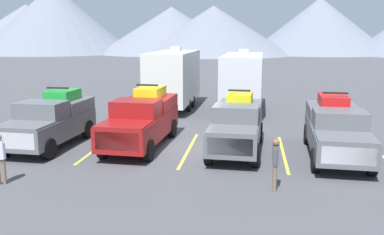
{
  "coord_description": "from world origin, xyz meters",
  "views": [
    {
      "loc": [
        2.55,
        -17.47,
        4.91
      ],
      "look_at": [
        0.0,
        0.74,
        1.2
      ],
      "focal_mm": 39.46,
      "sensor_mm": 36.0,
      "label": 1
    }
  ],
  "objects_px": {
    "pickup_truck_a": "(51,120)",
    "pickup_truck_c": "(237,124)",
    "pickup_truck_b": "(142,119)",
    "pickup_truck_d": "(336,128)",
    "camper_trailer_b": "(242,79)",
    "camper_trailer_a": "(173,77)",
    "person_b": "(275,161)",
    "person_a": "(0,156)"
  },
  "relations": [
    {
      "from": "pickup_truck_a",
      "to": "pickup_truck_c",
      "type": "distance_m",
      "value": 8.15
    },
    {
      "from": "pickup_truck_a",
      "to": "camper_trailer_a",
      "type": "relative_size",
      "value": 0.69
    },
    {
      "from": "camper_trailer_a",
      "to": "person_b",
      "type": "bearing_deg",
      "value": -67.32
    },
    {
      "from": "pickup_truck_d",
      "to": "camper_trailer_b",
      "type": "height_order",
      "value": "camper_trailer_b"
    },
    {
      "from": "pickup_truck_c",
      "to": "camper_trailer_a",
      "type": "height_order",
      "value": "camper_trailer_a"
    },
    {
      "from": "pickup_truck_d",
      "to": "person_a",
      "type": "height_order",
      "value": "pickup_truck_d"
    },
    {
      "from": "pickup_truck_c",
      "to": "camper_trailer_b",
      "type": "distance_m",
      "value": 9.2
    },
    {
      "from": "camper_trailer_b",
      "to": "pickup_truck_b",
      "type": "bearing_deg",
      "value": -115.18
    },
    {
      "from": "pickup_truck_a",
      "to": "camper_trailer_b",
      "type": "relative_size",
      "value": 0.65
    },
    {
      "from": "camper_trailer_b",
      "to": "person_a",
      "type": "xyz_separation_m",
      "value": [
        -7.52,
        -14.27,
        -1.06
      ]
    },
    {
      "from": "camper_trailer_a",
      "to": "camper_trailer_b",
      "type": "relative_size",
      "value": 0.95
    },
    {
      "from": "pickup_truck_b",
      "to": "person_a",
      "type": "distance_m",
      "value": 6.38
    },
    {
      "from": "pickup_truck_a",
      "to": "camper_trailer_a",
      "type": "height_order",
      "value": "camper_trailer_a"
    },
    {
      "from": "camper_trailer_b",
      "to": "person_b",
      "type": "xyz_separation_m",
      "value": [
        1.35,
        -13.61,
        -1.07
      ]
    },
    {
      "from": "pickup_truck_d",
      "to": "camper_trailer_a",
      "type": "height_order",
      "value": "camper_trailer_a"
    },
    {
      "from": "camper_trailer_a",
      "to": "pickup_truck_c",
      "type": "bearing_deg",
      "value": -64.7
    },
    {
      "from": "pickup_truck_a",
      "to": "person_a",
      "type": "xyz_separation_m",
      "value": [
        0.62,
        -4.88,
        -0.16
      ]
    },
    {
      "from": "pickup_truck_d",
      "to": "person_b",
      "type": "xyz_separation_m",
      "value": [
        -2.61,
        -4.26,
        -0.17
      ]
    },
    {
      "from": "pickup_truck_c",
      "to": "camper_trailer_a",
      "type": "distance_m",
      "value": 10.44
    },
    {
      "from": "person_b",
      "to": "camper_trailer_b",
      "type": "bearing_deg",
      "value": 95.65
    },
    {
      "from": "person_b",
      "to": "pickup_truck_a",
      "type": "bearing_deg",
      "value": 156.06
    },
    {
      "from": "camper_trailer_a",
      "to": "person_b",
      "type": "distance_m",
      "value": 15.05
    },
    {
      "from": "camper_trailer_b",
      "to": "pickup_truck_a",
      "type": "bearing_deg",
      "value": -130.93
    },
    {
      "from": "person_a",
      "to": "camper_trailer_a",
      "type": "bearing_deg",
      "value": 78.03
    },
    {
      "from": "camper_trailer_b",
      "to": "person_a",
      "type": "height_order",
      "value": "camper_trailer_b"
    },
    {
      "from": "person_a",
      "to": "person_b",
      "type": "xyz_separation_m",
      "value": [
        8.87,
        0.66,
        -0.01
      ]
    },
    {
      "from": "pickup_truck_d",
      "to": "camper_trailer_b",
      "type": "relative_size",
      "value": 0.73
    },
    {
      "from": "camper_trailer_a",
      "to": "person_a",
      "type": "xyz_separation_m",
      "value": [
        -3.08,
        -14.51,
        -1.13
      ]
    },
    {
      "from": "pickup_truck_b",
      "to": "pickup_truck_c",
      "type": "distance_m",
      "value": 4.17
    },
    {
      "from": "camper_trailer_a",
      "to": "person_b",
      "type": "relative_size",
      "value": 4.6
    },
    {
      "from": "pickup_truck_b",
      "to": "pickup_truck_d",
      "type": "xyz_separation_m",
      "value": [
        8.12,
        -0.49,
        -0.06
      ]
    },
    {
      "from": "person_a",
      "to": "pickup_truck_d",
      "type": "bearing_deg",
      "value": 23.24
    },
    {
      "from": "pickup_truck_a",
      "to": "pickup_truck_b",
      "type": "relative_size",
      "value": 0.91
    },
    {
      "from": "camper_trailer_b",
      "to": "camper_trailer_a",
      "type": "bearing_deg",
      "value": 176.85
    },
    {
      "from": "pickup_truck_a",
      "to": "person_b",
      "type": "relative_size",
      "value": 3.16
    },
    {
      "from": "pickup_truck_d",
      "to": "pickup_truck_c",
      "type": "bearing_deg",
      "value": 177.31
    },
    {
      "from": "person_b",
      "to": "pickup_truck_b",
      "type": "bearing_deg",
      "value": 139.16
    },
    {
      "from": "pickup_truck_c",
      "to": "pickup_truck_b",
      "type": "bearing_deg",
      "value": 175.76
    },
    {
      "from": "pickup_truck_d",
      "to": "person_a",
      "type": "xyz_separation_m",
      "value": [
        -11.48,
        -4.93,
        -0.16
      ]
    },
    {
      "from": "pickup_truck_a",
      "to": "pickup_truck_d",
      "type": "height_order",
      "value": "pickup_truck_a"
    },
    {
      "from": "camper_trailer_a",
      "to": "person_a",
      "type": "relative_size",
      "value": 4.57
    },
    {
      "from": "pickup_truck_c",
      "to": "person_a",
      "type": "bearing_deg",
      "value": -145.78
    }
  ]
}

